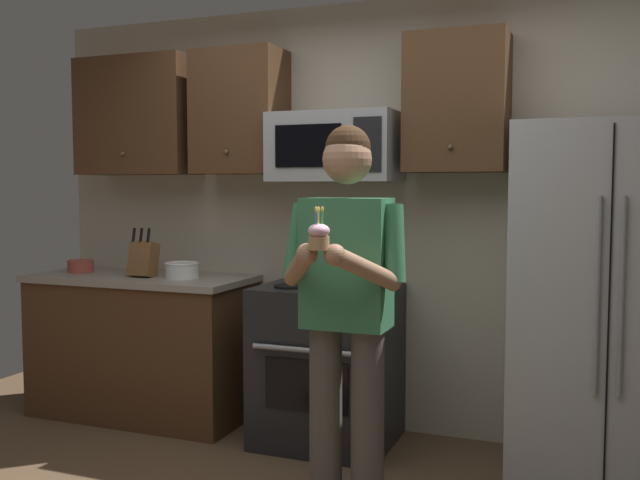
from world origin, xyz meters
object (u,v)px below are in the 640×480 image
Objects in this scene: oven_range at (328,364)px; bowl_large_white at (182,270)px; microwave at (335,147)px; refrigerator at (608,306)px; bowl_small_colored at (80,266)px; person at (346,298)px; knife_block at (143,259)px; cupcake at (319,236)px.

bowl_large_white is (-0.97, -0.01, 0.51)m from oven_range.
refrigerator is (1.50, -0.16, -0.82)m from microwave.
microwave is at bearing 3.24° from bowl_small_colored.
oven_range is at bearing 0.35° from bowl_large_white.
knife_block is at bearing 153.63° from person.
bowl_small_colored is (-0.54, 0.05, -0.07)m from knife_block.
oven_range is 1.10m from bowl_large_white.
bowl_small_colored is at bearing 179.39° from oven_range.
microwave is 1.94m from bowl_small_colored.
person reaches higher than knife_block.
knife_block is at bearing -5.12° from bowl_small_colored.
oven_range is 1.56m from refrigerator.
cupcake is at bearing -133.90° from refrigerator.
person is (-1.09, -0.81, 0.10)m from refrigerator.
oven_range is at bearing 1.35° from knife_block.
person is at bearing -21.61° from bowl_small_colored.
refrigerator is at bearing -6.03° from microwave.
refrigerator is 1.36m from person.
microwave is 4.26× the size of cupcake.
knife_block is (-2.74, 0.01, 0.13)m from refrigerator.
oven_range is 1.26× the size of microwave.
knife_block reaches higher than bowl_small_colored.
person is (0.41, -0.85, 0.53)m from oven_range.
bowl_large_white is 1.22× the size of bowl_small_colored.
bowl_small_colored is at bearing 158.39° from person.
refrigerator reaches higher than bowl_large_white.
microwave is 0.42× the size of person.
person is 0.44m from cupcake.
knife_block is 2.02m from cupcake.
microwave is 1.43m from knife_block.
person is 10.13× the size of cupcake.
person is (1.38, -0.84, 0.02)m from bowl_large_white.
knife_block is at bearing -178.65° from oven_range.
oven_range is 1.26m from microwave.
knife_block is 1.84m from person.
knife_block is 1.49× the size of bowl_large_white.
bowl_small_colored reaches higher than oven_range.
person is at bearing -64.36° from oven_range.
knife_block reaches higher than oven_range.
cupcake is (1.38, -1.17, 0.32)m from bowl_large_white.
refrigerator is 3.28m from bowl_small_colored.
microwave reaches higher than knife_block.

